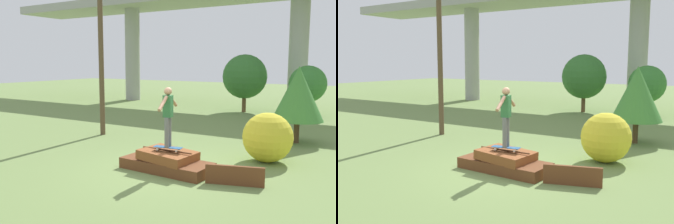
% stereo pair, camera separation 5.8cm
% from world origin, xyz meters
% --- Properties ---
extents(ground_plane, '(80.00, 80.00, 0.00)m').
position_xyz_m(ground_plane, '(0.00, 0.00, 0.00)').
color(ground_plane, olive).
extents(scrap_pile, '(2.53, 1.20, 0.58)m').
position_xyz_m(scrap_pile, '(0.01, 0.01, 0.24)').
color(scrap_pile, brown).
rests_on(scrap_pile, ground_plane).
extents(scrap_plank_loose, '(1.36, 0.49, 0.47)m').
position_xyz_m(scrap_plank_loose, '(2.00, -0.16, 0.24)').
color(scrap_plank_loose, brown).
rests_on(scrap_plank_loose, ground_plane).
extents(skateboard, '(0.80, 0.36, 0.09)m').
position_xyz_m(skateboard, '(0.09, -0.06, 0.66)').
color(skateboard, '#23517F').
rests_on(skateboard, scrap_pile).
extents(skater, '(0.30, 1.21, 1.57)m').
position_xyz_m(skater, '(0.09, -0.06, 1.58)').
color(skater, slate).
rests_on(skater, skateboard).
extents(utility_pole, '(1.30, 0.20, 6.10)m').
position_xyz_m(utility_pole, '(-4.82, 2.89, 3.17)').
color(utility_pole, brown).
rests_on(utility_pole, ground_plane).
extents(tree_behind_left, '(1.91, 1.91, 2.70)m').
position_xyz_m(tree_behind_left, '(1.09, 12.06, 1.74)').
color(tree_behind_left, brown).
rests_on(tree_behind_left, ground_plane).
extents(tree_behind_right, '(1.78, 1.78, 2.74)m').
position_xyz_m(tree_behind_right, '(2.13, 5.38, 1.77)').
color(tree_behind_right, '#4C3823').
rests_on(tree_behind_right, ground_plane).
extents(tree_mid_back, '(2.52, 2.52, 3.31)m').
position_xyz_m(tree_mid_back, '(-2.42, 12.29, 2.04)').
color(tree_mid_back, brown).
rests_on(tree_mid_back, ground_plane).
extents(bush_yellow_flowering, '(1.45, 1.45, 1.45)m').
position_xyz_m(bush_yellow_flowering, '(2.01, 2.30, 0.72)').
color(bush_yellow_flowering, gold).
rests_on(bush_yellow_flowering, ground_plane).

